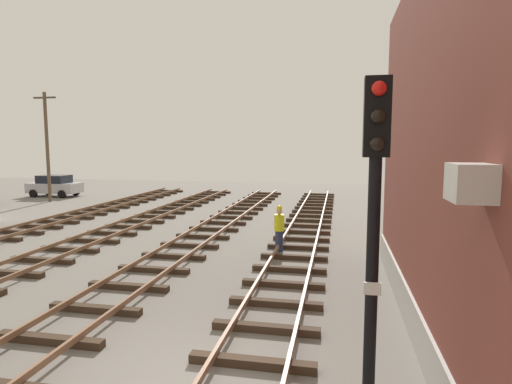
{
  "coord_description": "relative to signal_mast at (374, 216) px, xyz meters",
  "views": [
    {
      "loc": [
        2.45,
        -6.74,
        4.28
      ],
      "look_at": [
        -1.12,
        11.4,
        2.18
      ],
      "focal_mm": 29.46,
      "sensor_mm": 36.0,
      "label": 1
    }
  ],
  "objects": [
    {
      "name": "track_worker_foreground",
      "position": [
        -2.78,
        10.31,
        -2.35
      ],
      "size": [
        0.4,
        0.4,
        1.87
      ],
      "color": "#262D4C",
      "rests_on": "ground"
    },
    {
      "name": "signal_mast",
      "position": [
        0.0,
        0.0,
        0.0
      ],
      "size": [
        0.36,
        0.4,
        5.2
      ],
      "color": "black",
      "rests_on": "ground"
    },
    {
      "name": "parked_car_silver",
      "position": [
        -23.48,
        24.53,
        -2.38
      ],
      "size": [
        4.2,
        2.04,
        1.76
      ],
      "color": "#B7B7BC",
      "rests_on": "ground"
    },
    {
      "name": "utility_pole_far",
      "position": [
        -21.74,
        21.64,
        0.96
      ],
      "size": [
        1.8,
        0.24,
        8.08
      ],
      "color": "brown",
      "rests_on": "ground"
    },
    {
      "name": "track_near_building",
      "position": [
        -2.06,
        0.69,
        -3.15
      ],
      "size": [
        2.5,
        58.9,
        0.32
      ],
      "color": "#38281C",
      "rests_on": "ground"
    },
    {
      "name": "ground_plane",
      "position": [
        -2.95,
        0.69,
        -3.28
      ],
      "size": [
        80.0,
        80.0,
        0.0
      ],
      "primitive_type": "plane",
      "color": "slate"
    },
    {
      "name": "track_centre",
      "position": [
        -6.53,
        0.69,
        -3.14
      ],
      "size": [
        2.5,
        58.9,
        0.32
      ],
      "color": "#38281C",
      "rests_on": "ground"
    }
  ]
}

